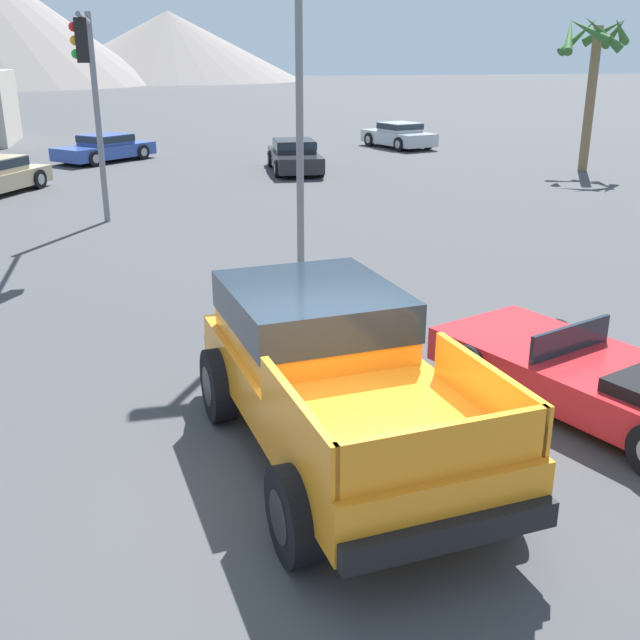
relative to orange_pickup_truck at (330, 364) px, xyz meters
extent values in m
plane|color=#424244|center=(-0.17, -0.76, -1.04)|extent=(320.00, 320.00, 0.00)
cube|color=orange|center=(0.04, -0.35, -0.24)|extent=(2.59, 5.02, 0.56)
cube|color=orange|center=(-0.07, 0.61, 0.40)|extent=(2.11, 2.33, 0.71)
cube|color=#1E2833|center=(-0.07, 0.61, 0.52)|extent=(2.16, 2.37, 0.46)
cube|color=orange|center=(-0.77, -1.80, 0.28)|extent=(0.31, 1.92, 0.48)
cube|color=orange|center=(1.17, -1.57, 0.28)|extent=(0.31, 1.92, 0.48)
cube|color=orange|center=(0.31, -2.60, 0.28)|extent=(1.95, 0.31, 0.48)
cube|color=black|center=(-0.25, 2.09, -0.40)|extent=(2.00, 0.40, 0.24)
cube|color=black|center=(0.33, -2.79, -0.40)|extent=(2.00, 0.40, 0.24)
cylinder|color=black|center=(-1.18, 1.01, -0.58)|extent=(0.41, 0.95, 0.93)
cylinder|color=#232326|center=(-1.18, 1.01, -0.58)|extent=(0.37, 0.54, 0.51)
cylinder|color=black|center=(0.90, 1.26, -0.58)|extent=(0.41, 0.95, 0.93)
cylinder|color=#232326|center=(0.90, 1.26, -0.58)|extent=(0.37, 0.54, 0.51)
cylinder|color=black|center=(-0.82, -1.95, -0.58)|extent=(0.41, 0.95, 0.93)
cylinder|color=#232326|center=(-0.82, -1.95, -0.58)|extent=(0.37, 0.54, 0.51)
cylinder|color=black|center=(1.26, -1.70, -0.58)|extent=(0.41, 0.95, 0.93)
cylinder|color=#232326|center=(1.26, -1.70, -0.58)|extent=(0.37, 0.54, 0.51)
cube|color=red|center=(3.59, 0.09, -0.62)|extent=(3.29, 4.83, 0.48)
cube|color=#1E2833|center=(3.41, 0.55, -0.20)|extent=(1.45, 0.60, 0.38)
cylinder|color=black|center=(2.28, 1.08, -0.72)|extent=(0.44, 0.69, 0.66)
cylinder|color=#9E9EA3|center=(2.28, 1.08, -0.72)|extent=(0.35, 0.42, 0.36)
cylinder|color=black|center=(3.89, 1.70, -0.72)|extent=(0.44, 0.69, 0.66)
cylinder|color=#9E9EA3|center=(3.89, 1.70, -0.72)|extent=(0.35, 0.42, 0.36)
cube|color=#232328|center=(4.04, 21.68, -0.57)|extent=(2.07, 4.71, 0.58)
cube|color=#232328|center=(4.05, 21.79, -0.05)|extent=(1.65, 2.04, 0.46)
cube|color=#1E2833|center=(4.05, 21.79, 0.00)|extent=(1.69, 2.08, 0.28)
cylinder|color=black|center=(4.74, 20.19, -0.71)|extent=(0.27, 0.67, 0.66)
cylinder|color=#9E9EA3|center=(4.74, 20.19, -0.71)|extent=(0.26, 0.38, 0.36)
cylinder|color=black|center=(3.11, 20.33, -0.71)|extent=(0.27, 0.67, 0.66)
cylinder|color=#9E9EA3|center=(3.11, 20.33, -0.71)|extent=(0.26, 0.38, 0.36)
cylinder|color=black|center=(4.97, 23.03, -0.71)|extent=(0.27, 0.67, 0.66)
cylinder|color=#9E9EA3|center=(4.97, 23.03, -0.71)|extent=(0.26, 0.38, 0.36)
cylinder|color=black|center=(3.34, 23.16, -0.71)|extent=(0.27, 0.67, 0.66)
cylinder|color=#9E9EA3|center=(3.34, 23.16, -0.71)|extent=(0.26, 0.38, 0.36)
cube|color=#B7BABF|center=(10.64, 28.31, -0.56)|extent=(2.93, 4.38, 0.60)
cube|color=#B7BABF|center=(10.67, 28.21, -0.04)|extent=(2.02, 2.09, 0.44)
cube|color=#1E2833|center=(10.67, 28.21, 0.01)|extent=(2.07, 2.13, 0.26)
cylinder|color=black|center=(9.44, 29.24, -0.71)|extent=(0.41, 0.70, 0.67)
cylinder|color=#9E9EA3|center=(9.44, 29.24, -0.71)|extent=(0.33, 0.42, 0.37)
cylinder|color=black|center=(11.09, 29.76, -0.71)|extent=(0.41, 0.70, 0.67)
cylinder|color=#9E9EA3|center=(11.09, 29.76, -0.71)|extent=(0.33, 0.42, 0.37)
cylinder|color=black|center=(10.19, 26.86, -0.71)|extent=(0.41, 0.70, 0.67)
cylinder|color=#9E9EA3|center=(10.19, 26.86, -0.71)|extent=(0.33, 0.42, 0.37)
cylinder|color=black|center=(11.84, 27.38, -0.71)|extent=(0.41, 0.70, 0.67)
cylinder|color=#9E9EA3|center=(11.84, 27.38, -0.71)|extent=(0.33, 0.42, 0.37)
cylinder|color=black|center=(-5.35, 19.75, -0.71)|extent=(0.50, 0.68, 0.66)
cylinder|color=#9E9EA3|center=(-5.35, 19.75, -0.71)|extent=(0.38, 0.43, 0.36)
cube|color=#334C9E|center=(-3.35, 26.48, -0.60)|extent=(4.42, 4.32, 0.53)
cube|color=#334C9E|center=(-3.27, 26.55, -0.12)|extent=(2.44, 2.43, 0.43)
cube|color=#1E2833|center=(-3.27, 26.55, -0.07)|extent=(2.49, 2.48, 0.26)
cylinder|color=black|center=(-3.72, 24.91, -0.72)|extent=(0.62, 0.60, 0.64)
cylinder|color=#9E9EA3|center=(-3.72, 24.91, -0.72)|extent=(0.42, 0.41, 0.35)
cylinder|color=black|center=(-4.93, 26.20, -0.72)|extent=(0.62, 0.60, 0.64)
cylinder|color=#9E9EA3|center=(-4.93, 26.20, -0.72)|extent=(0.42, 0.41, 0.35)
cylinder|color=black|center=(-1.76, 26.75, -0.72)|extent=(0.62, 0.60, 0.64)
cylinder|color=#9E9EA3|center=(-1.76, 26.75, -0.72)|extent=(0.42, 0.41, 0.35)
cylinder|color=black|center=(-2.98, 28.04, -0.72)|extent=(0.62, 0.60, 0.64)
cylinder|color=#9E9EA3|center=(-2.98, 28.04, -0.72)|extent=(0.42, 0.41, 0.35)
cylinder|color=slate|center=(-2.91, 13.68, 1.66)|extent=(0.16, 0.16, 5.40)
cylinder|color=slate|center=(-2.91, 11.60, 4.11)|extent=(0.11, 4.16, 0.11)
cube|color=black|center=(-2.91, 10.02, 3.61)|extent=(0.26, 0.34, 0.90)
sphere|color=red|center=(-3.06, 10.02, 3.88)|extent=(0.20, 0.20, 0.20)
sphere|color=orange|center=(-3.06, 10.02, 3.61)|extent=(0.20, 0.20, 0.20)
sphere|color=green|center=(-3.06, 10.02, 3.34)|extent=(0.20, 0.20, 0.20)
cylinder|color=slate|center=(1.02, 6.36, 2.79)|extent=(0.14, 0.14, 7.67)
cylinder|color=brown|center=(15.20, 19.17, 1.65)|extent=(0.36, 0.37, 5.39)
cone|color=#2D6028|center=(15.90, 19.17, 4.10)|extent=(0.37, 1.31, 1.18)
cone|color=#2D6028|center=(15.77, 19.71, 4.14)|extent=(1.34, 1.36, 1.10)
cone|color=#2D6028|center=(15.02, 20.16, 4.02)|extent=(1.88, 0.68, 1.52)
cone|color=#2D6028|center=(14.33, 19.69, 4.02)|extent=(1.27, 1.76, 1.50)
cone|color=#2D6028|center=(14.51, 18.68, 4.16)|extent=(1.26, 1.58, 1.05)
cone|color=#2D6028|center=(14.88, 18.35, 4.05)|extent=(1.61, 0.92, 1.38)
cone|color=#2D6028|center=(15.72, 18.55, 4.16)|extent=(1.44, 1.31, 1.06)
cone|color=gray|center=(4.75, 133.07, 4.68)|extent=(46.17, 46.17, 11.45)
camera|label=1|loc=(-1.93, -7.61, 3.33)|focal=42.00mm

